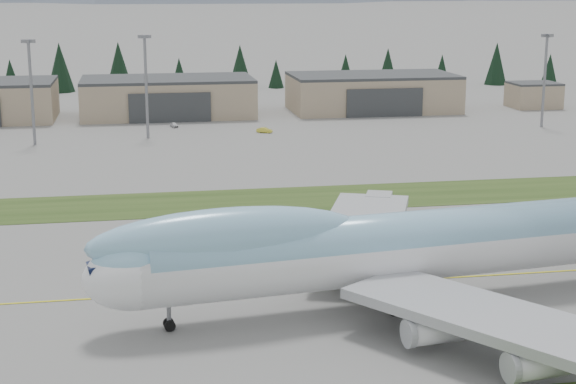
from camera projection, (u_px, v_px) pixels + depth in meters
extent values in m
plane|color=slate|center=(341.00, 284.00, 110.02)|extent=(7000.00, 7000.00, 0.00)
cube|color=#2A4117|center=(281.00, 200.00, 153.15)|extent=(400.00, 18.00, 0.08)
cube|color=yellow|center=(341.00, 284.00, 110.02)|extent=(400.00, 0.40, 0.02)
cylinder|color=white|center=(404.00, 251.00, 102.04)|extent=(62.26, 14.97, 7.18)
cylinder|color=#8CC4E5|center=(396.00, 241.00, 101.41)|extent=(57.81, 13.86, 6.63)
ellipsoid|color=white|center=(136.00, 277.00, 93.10)|extent=(12.30, 8.58, 7.18)
ellipsoid|color=#8CC4E5|center=(136.00, 265.00, 92.80)|extent=(10.30, 7.26, 6.09)
ellipsoid|color=#8CC4E5|center=(227.00, 238.00, 95.19)|extent=(31.01, 9.92, 6.63)
cube|color=#0C1433|center=(99.00, 267.00, 91.66)|extent=(2.71, 3.15, 1.43)
cube|color=#A5A8AD|center=(363.00, 226.00, 120.07)|extent=(21.53, 34.70, 1.10)
cube|color=#A5A8AD|center=(503.00, 321.00, 86.20)|extent=(27.71, 33.11, 1.10)
cylinder|color=white|center=(339.00, 253.00, 114.98)|extent=(6.05, 3.47, 2.76)
cylinder|color=white|center=(349.00, 229.00, 126.09)|extent=(6.05, 3.47, 2.76)
cylinder|color=white|center=(434.00, 330.00, 89.32)|extent=(6.05, 3.47, 2.76)
cylinder|color=white|center=(538.00, 364.00, 81.34)|extent=(6.05, 3.47, 2.76)
cylinder|color=gray|center=(169.00, 318.00, 95.23)|extent=(0.54, 0.54, 2.65)
cylinder|color=gray|center=(379.00, 284.00, 105.78)|extent=(0.69, 0.69, 2.87)
cylinder|color=gray|center=(402.00, 303.00, 99.62)|extent=(0.69, 0.69, 2.87)
cylinder|color=gray|center=(421.00, 280.00, 107.38)|extent=(0.69, 0.69, 2.87)
cylinder|color=gray|center=(446.00, 298.00, 101.22)|extent=(0.69, 0.69, 2.87)
cylinder|color=black|center=(170.00, 326.00, 94.98)|extent=(1.25, 0.54, 1.21)
cylinder|color=black|center=(169.00, 323.00, 95.81)|extent=(1.25, 0.54, 1.21)
cylinder|color=black|center=(379.00, 290.00, 105.96)|extent=(1.38, 0.72, 1.33)
cylinder|color=black|center=(402.00, 309.00, 99.80)|extent=(1.38, 0.72, 1.33)
cylinder|color=black|center=(421.00, 286.00, 107.56)|extent=(1.38, 0.72, 1.33)
cylinder|color=black|center=(446.00, 304.00, 101.40)|extent=(1.38, 0.72, 1.33)
cube|color=tan|center=(168.00, 98.00, 250.11)|extent=(48.00, 26.00, 10.00)
cube|color=#333537|center=(167.00, 79.00, 248.87)|extent=(48.00, 26.00, 0.80)
cube|color=#333537|center=(170.00, 108.00, 237.59)|extent=(22.08, 0.60, 8.00)
cube|color=tan|center=(372.00, 94.00, 260.23)|extent=(48.00, 26.00, 10.00)
cube|color=#333537|center=(373.00, 75.00, 258.98)|extent=(48.00, 26.00, 0.80)
cube|color=#333537|center=(385.00, 103.00, 247.71)|extent=(22.08, 0.60, 8.00)
cube|color=tan|center=(534.00, 96.00, 267.08)|extent=(14.00, 12.00, 7.00)
cube|color=#333537|center=(534.00, 83.00, 266.21)|extent=(14.00, 12.00, 0.60)
cylinder|color=gray|center=(32.00, 95.00, 202.95)|extent=(0.70, 0.70, 23.48)
cube|color=gray|center=(28.00, 41.00, 200.16)|extent=(3.20, 3.20, 0.80)
cylinder|color=gray|center=(146.00, 89.00, 212.09)|extent=(0.70, 0.70, 23.97)
cube|color=gray|center=(144.00, 37.00, 209.24)|extent=(3.20, 3.20, 0.80)
cylinder|color=gray|center=(544.00, 83.00, 228.53)|extent=(0.70, 0.70, 23.28)
cube|color=gray|center=(547.00, 36.00, 225.76)|extent=(3.20, 3.20, 0.80)
imported|color=silver|center=(174.00, 127.00, 230.68)|extent=(2.30, 3.93, 1.26)
imported|color=gold|center=(264.00, 133.00, 222.20)|extent=(4.13, 3.22, 1.31)
imported|color=#B2B2B7|center=(449.00, 113.00, 255.23)|extent=(2.37, 4.40, 1.21)
cone|color=black|center=(11.00, 76.00, 304.51)|extent=(6.38, 6.38, 11.39)
cone|color=black|center=(60.00, 67.00, 304.24)|extent=(9.52, 9.52, 16.99)
cone|color=black|center=(119.00, 66.00, 309.72)|extent=(9.47, 9.47, 16.91)
cone|color=black|center=(179.00, 73.00, 314.30)|extent=(6.18, 6.18, 11.03)
cone|color=black|center=(240.00, 66.00, 316.43)|extent=(8.65, 8.65, 15.45)
cone|color=black|center=(276.00, 74.00, 317.25)|extent=(5.69, 5.69, 10.16)
cone|color=black|center=(345.00, 71.00, 317.02)|extent=(6.79, 6.79, 12.12)
cone|color=black|center=(388.00, 67.00, 325.20)|extent=(7.66, 7.66, 13.69)
cone|color=black|center=(442.00, 70.00, 326.78)|extent=(6.30, 6.30, 11.25)
cone|color=black|center=(496.00, 63.00, 327.29)|extent=(8.73, 8.73, 15.58)
cone|color=black|center=(550.00, 68.00, 332.66)|extent=(6.21, 6.21, 11.09)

